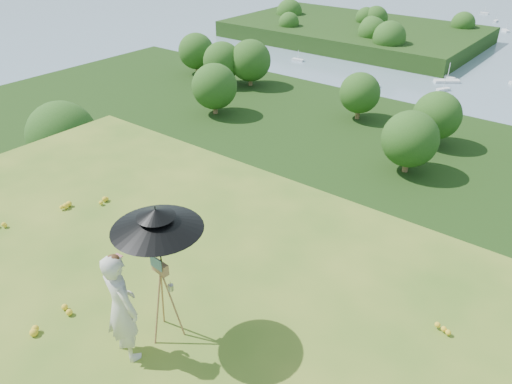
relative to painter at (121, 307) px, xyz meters
The scene contains 8 objects.
forest_slope 44.95m from the painter, 91.18° to the left, with size 140.00×56.00×22.00m, color #16320D.
peninsula 173.83m from the painter, 116.23° to the left, with size 90.00×60.00×12.00m, color #16320D, non-canonical shape.
slope_trees 37.16m from the painter, 91.18° to the left, with size 110.00×50.00×6.00m, color #205018, non-canonical shape.
wildflowers 1.55m from the painter, 121.20° to the right, with size 10.00×10.50×0.12m, color yellow, non-canonical shape.
painter is the anchor object (origin of this frame).
field_easel 0.63m from the painter, 74.36° to the left, with size 0.54×0.54×1.41m, color #90623C, non-canonical shape.
sun_umbrella 1.04m from the painter, 74.88° to the left, with size 1.21×1.21×1.01m, color black, non-canonical shape.
painter_cap 0.80m from the painter, ahead, with size 0.19×0.22×0.10m, color #DA7881, non-canonical shape.
Camera 1 is at (5.16, -1.43, 5.47)m, focal length 35.00 mm.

